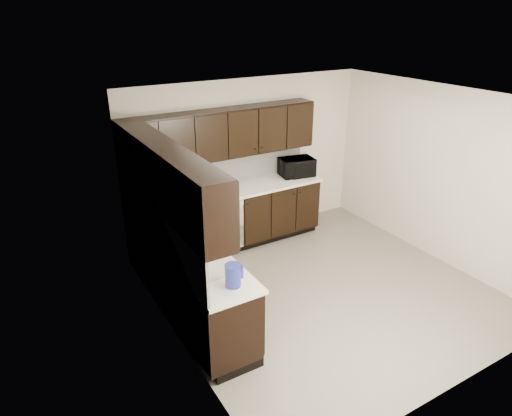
{
  "coord_description": "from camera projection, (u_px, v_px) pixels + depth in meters",
  "views": [
    {
      "loc": [
        -3.35,
        -3.94,
        3.43
      ],
      "look_at": [
        -0.67,
        0.6,
        1.11
      ],
      "focal_mm": 32.0,
      "sensor_mm": 36.0,
      "label": 1
    }
  ],
  "objects": [
    {
      "name": "blue_pitcher",
      "position": [
        233.0,
        275.0,
        4.41
      ],
      "size": [
        0.16,
        0.16,
        0.24
      ],
      "primitive_type": "cylinder",
      "rotation": [
        0.0,
        0.0,
        -0.02
      ],
      "color": "#101B96",
      "rests_on": "countertop"
    },
    {
      "name": "storage_bin",
      "position": [
        199.0,
        242.0,
        5.06
      ],
      "size": [
        0.58,
        0.47,
        0.2
      ],
      "primitive_type": "cube",
      "rotation": [
        0.0,
        0.0,
        -0.18
      ],
      "color": "white",
      "rests_on": "countertop"
    },
    {
      "name": "countertop",
      "position": [
        215.0,
        213.0,
        6.08
      ],
      "size": [
        3.03,
        2.83,
        0.04
      ],
      "color": "white",
      "rests_on": "lower_cabinets"
    },
    {
      "name": "dishwasher",
      "position": [
        226.0,
        225.0,
        6.61
      ],
      "size": [
        0.58,
        0.04,
        0.78
      ],
      "color": "beige",
      "rests_on": "lower_cabinets"
    },
    {
      "name": "floor",
      "position": [
        322.0,
        290.0,
        6.05
      ],
      "size": [
        4.0,
        4.0,
        0.0
      ],
      "primitive_type": "plane",
      "color": "gray",
      "rests_on": "ground"
    },
    {
      "name": "paper_towel_roll",
      "position": [
        186.0,
        218.0,
        5.5
      ],
      "size": [
        0.17,
        0.17,
        0.34
      ],
      "primitive_type": "cylinder",
      "rotation": [
        0.0,
        0.0,
        0.14
      ],
      "color": "silver",
      "rests_on": "countertop"
    },
    {
      "name": "upper_cabinets",
      "position": [
        202.0,
        151.0,
        5.77
      ],
      "size": [
        3.0,
        2.8,
        0.7
      ],
      "color": "black",
      "rests_on": "wall_back"
    },
    {
      "name": "lower_cabinets",
      "position": [
        216.0,
        246.0,
        6.29
      ],
      "size": [
        3.0,
        2.8,
        0.9
      ],
      "color": "black",
      "rests_on": "floor"
    },
    {
      "name": "sink",
      "position": [
        204.0,
        266.0,
        4.9
      ],
      "size": [
        0.54,
        0.82,
        0.42
      ],
      "color": "beige",
      "rests_on": "countertop"
    },
    {
      "name": "wall_left",
      "position": [
        173.0,
        243.0,
        4.61
      ],
      "size": [
        0.02,
        4.0,
        2.5
      ],
      "primitive_type": "cube",
      "color": "beige",
      "rests_on": "floor"
    },
    {
      "name": "wall_back",
      "position": [
        247.0,
        160.0,
        7.12
      ],
      "size": [
        4.0,
        0.02,
        2.5
      ],
      "primitive_type": "cube",
      "color": "beige",
      "rests_on": "floor"
    },
    {
      "name": "ceiling",
      "position": [
        335.0,
        100.0,
        5.04
      ],
      "size": [
        4.0,
        4.0,
        0.0
      ],
      "primitive_type": "plane",
      "rotation": [
        3.14,
        0.0,
        0.0
      ],
      "color": "white",
      "rests_on": "wall_back"
    },
    {
      "name": "wall_right",
      "position": [
        439.0,
        175.0,
        6.48
      ],
      "size": [
        0.02,
        4.0,
        2.5
      ],
      "primitive_type": "cube",
      "color": "beige",
      "rests_on": "floor"
    },
    {
      "name": "microwave",
      "position": [
        297.0,
        167.0,
        7.31
      ],
      "size": [
        0.58,
        0.44,
        0.29
      ],
      "primitive_type": "imported",
      "rotation": [
        0.0,
        0.0,
        -0.17
      ],
      "color": "black",
      "rests_on": "countertop"
    },
    {
      "name": "toaster_oven",
      "position": [
        171.0,
        195.0,
        6.34
      ],
      "size": [
        0.33,
        0.25,
        0.2
      ],
      "primitive_type": "cube",
      "rotation": [
        0.0,
        0.0,
        -0.07
      ],
      "color": "silver",
      "rests_on": "countertop"
    },
    {
      "name": "teal_tumbler",
      "position": [
        171.0,
        205.0,
        5.98
      ],
      "size": [
        0.13,
        0.13,
        0.22
      ],
      "primitive_type": "cylinder",
      "rotation": [
        0.0,
        0.0,
        -0.36
      ],
      "color": "#0B817F",
      "rests_on": "countertop"
    },
    {
      "name": "soap_bottle_b",
      "position": [
        187.0,
        256.0,
        4.73
      ],
      "size": [
        0.13,
        0.13,
        0.26
      ],
      "primitive_type": "imported",
      "rotation": [
        0.0,
        0.0,
        0.38
      ],
      "color": "gray",
      "rests_on": "countertop"
    },
    {
      "name": "wall_front",
      "position": [
        474.0,
        281.0,
        3.97
      ],
      "size": [
        4.0,
        0.02,
        2.5
      ],
      "primitive_type": "cube",
      "color": "beige",
      "rests_on": "floor"
    },
    {
      "name": "backsplash",
      "position": [
        193.0,
        193.0,
        6.04
      ],
      "size": [
        3.0,
        2.8,
        0.48
      ],
      "color": "silver",
      "rests_on": "countertop"
    },
    {
      "name": "soap_bottle_a",
      "position": [
        197.0,
        227.0,
        5.41
      ],
      "size": [
        0.12,
        0.12,
        0.2
      ],
      "primitive_type": "imported",
      "rotation": [
        0.0,
        0.0,
        0.42
      ],
      "color": "gray",
      "rests_on": "countertop"
    }
  ]
}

